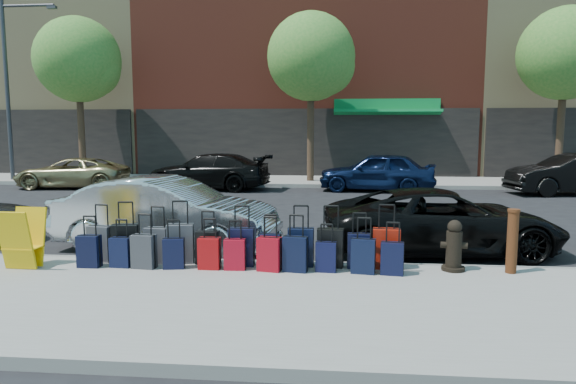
# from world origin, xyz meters

# --- Properties ---
(ground) EXTENTS (120.00, 120.00, 0.00)m
(ground) POSITION_xyz_m (0.00, 0.00, 0.00)
(ground) COLOR black
(ground) RESTS_ON ground
(sidewalk_near) EXTENTS (60.00, 4.00, 0.15)m
(sidewalk_near) POSITION_xyz_m (0.00, -6.50, 0.07)
(sidewalk_near) COLOR gray
(sidewalk_near) RESTS_ON ground
(sidewalk_far) EXTENTS (60.00, 4.00, 0.15)m
(sidewalk_far) POSITION_xyz_m (0.00, 10.00, 0.07)
(sidewalk_far) COLOR gray
(sidewalk_far) RESTS_ON ground
(curb_near) EXTENTS (60.00, 0.08, 0.15)m
(curb_near) POSITION_xyz_m (0.00, -4.48, 0.07)
(curb_near) COLOR gray
(curb_near) RESTS_ON ground
(curb_far) EXTENTS (60.00, 0.08, 0.15)m
(curb_far) POSITION_xyz_m (0.00, 7.98, 0.07)
(curb_far) COLOR gray
(curb_far) RESTS_ON ground
(building_left) EXTENTS (15.00, 12.12, 16.00)m
(building_left) POSITION_xyz_m (-16.00, 17.98, 7.98)
(building_left) COLOR tan
(building_left) RESTS_ON ground
(tree_left) EXTENTS (3.80, 3.80, 7.27)m
(tree_left) POSITION_xyz_m (-9.86, 9.50, 5.41)
(tree_left) COLOR black
(tree_left) RESTS_ON sidewalk_far
(tree_center) EXTENTS (3.80, 3.80, 7.27)m
(tree_center) POSITION_xyz_m (0.64, 9.50, 5.41)
(tree_center) COLOR black
(tree_center) RESTS_ON sidewalk_far
(tree_right) EXTENTS (3.80, 3.80, 7.27)m
(tree_right) POSITION_xyz_m (11.14, 9.50, 5.41)
(tree_right) COLOR black
(tree_right) RESTS_ON sidewalk_far
(streetlight) EXTENTS (2.59, 0.18, 8.00)m
(streetlight) POSITION_xyz_m (-12.80, 8.80, 4.66)
(streetlight) COLOR #333338
(streetlight) RESTS_ON sidewalk_far
(suitcase_front_0) EXTENTS (0.44, 0.29, 0.99)m
(suitcase_front_0) POSITION_xyz_m (-2.44, -4.76, 0.46)
(suitcase_front_0) COLOR #3F3F44
(suitcase_front_0) RESTS_ON sidewalk_near
(suitcase_front_1) EXTENTS (0.46, 0.29, 1.05)m
(suitcase_front_1) POSITION_xyz_m (-1.98, -4.78, 0.48)
(suitcase_front_1) COLOR black
(suitcase_front_1) RESTS_ON sidewalk_near
(suitcase_front_2) EXTENTS (0.42, 0.26, 0.97)m
(suitcase_front_2) POSITION_xyz_m (-1.43, -4.76, 0.45)
(suitcase_front_2) COLOR #3D3C41
(suitcase_front_2) RESTS_ON sidewalk_near
(suitcase_front_3) EXTENTS (0.48, 0.32, 1.07)m
(suitcase_front_3) POSITION_xyz_m (-1.02, -4.75, 0.49)
(suitcase_front_3) COLOR #3C3D42
(suitcase_front_3) RESTS_ON sidewalk_near
(suitcase_front_4) EXTENTS (0.38, 0.22, 0.91)m
(suitcase_front_4) POSITION_xyz_m (-0.55, -4.78, 0.43)
(suitcase_front_4) COLOR black
(suitcase_front_4) RESTS_ON sidewalk_near
(suitcase_front_5) EXTENTS (0.42, 0.23, 1.02)m
(suitcase_front_5) POSITION_xyz_m (0.05, -4.84, 0.47)
(suitcase_front_5) COLOR black
(suitcase_front_5) RESTS_ON sidewalk_near
(suitcase_front_6) EXTENTS (0.37, 0.22, 0.87)m
(suitcase_front_6) POSITION_xyz_m (0.53, -4.79, 0.42)
(suitcase_front_6) COLOR black
(suitcase_front_6) RESTS_ON sidewalk_near
(suitcase_front_7) EXTENTS (0.43, 0.24, 1.02)m
(suitcase_front_7) POSITION_xyz_m (1.04, -4.76, 0.47)
(suitcase_front_7) COLOR black
(suitcase_front_7) RESTS_ON sidewalk_near
(suitcase_front_8) EXTENTS (0.45, 0.28, 1.03)m
(suitcase_front_8) POSITION_xyz_m (1.54, -4.77, 0.47)
(suitcase_front_8) COLOR black
(suitcase_front_8) RESTS_ON sidewalk_near
(suitcase_front_9) EXTENTS (0.39, 0.22, 0.92)m
(suitcase_front_9) POSITION_xyz_m (2.01, -4.81, 0.44)
(suitcase_front_9) COLOR black
(suitcase_front_9) RESTS_ON sidewalk_near
(suitcase_front_10) EXTENTS (0.45, 0.27, 1.06)m
(suitcase_front_10) POSITION_xyz_m (2.45, -4.78, 0.48)
(suitcase_front_10) COLOR #9B180A
(suitcase_front_10) RESTS_ON sidewalk_near
(suitcase_back_0) EXTENTS (0.36, 0.21, 0.86)m
(suitcase_back_0) POSITION_xyz_m (-2.45, -5.16, 0.42)
(suitcase_back_0) COLOR black
(suitcase_back_0) RESTS_ON sidewalk_near
(suitcase_back_1) EXTENTS (0.35, 0.22, 0.80)m
(suitcase_back_1) POSITION_xyz_m (-1.93, -5.11, 0.40)
(suitcase_back_1) COLOR black
(suitcase_back_1) RESTS_ON sidewalk_near
(suitcase_back_2) EXTENTS (0.40, 0.26, 0.90)m
(suitcase_back_2) POSITION_xyz_m (-1.52, -5.14, 0.43)
(suitcase_back_2) COLOR #323236
(suitcase_back_2) RESTS_ON sidewalk_near
(suitcase_back_3) EXTENTS (0.37, 0.25, 0.81)m
(suitcase_back_3) POSITION_xyz_m (-1.02, -5.12, 0.40)
(suitcase_back_3) COLOR black
(suitcase_back_3) RESTS_ON sidewalk_near
(suitcase_back_4) EXTENTS (0.35, 0.21, 0.84)m
(suitcase_back_4) POSITION_xyz_m (-0.43, -5.10, 0.41)
(suitcase_back_4) COLOR #9A090C
(suitcase_back_4) RESTS_ON sidewalk_near
(suitcase_back_5) EXTENTS (0.35, 0.21, 0.81)m
(suitcase_back_5) POSITION_xyz_m (-0.01, -5.09, 0.40)
(suitcase_back_5) COLOR #A10A1B
(suitcase_back_5) RESTS_ON sidewalk_near
(suitcase_back_6) EXTENTS (0.40, 0.28, 0.89)m
(suitcase_back_6) POSITION_xyz_m (0.56, -5.12, 0.43)
(suitcase_back_6) COLOR maroon
(suitcase_back_6) RESTS_ON sidewalk_near
(suitcase_back_7) EXTENTS (0.42, 0.28, 0.92)m
(suitcase_back_7) POSITION_xyz_m (0.98, -5.11, 0.44)
(suitcase_back_7) COLOR black
(suitcase_back_7) RESTS_ON sidewalk_near
(suitcase_back_8) EXTENTS (0.34, 0.21, 0.78)m
(suitcase_back_8) POSITION_xyz_m (1.47, -5.08, 0.39)
(suitcase_back_8) COLOR black
(suitcase_back_8) RESTS_ON sidewalk_near
(suitcase_back_9) EXTENTS (0.40, 0.27, 0.89)m
(suitcase_back_9) POSITION_xyz_m (2.06, -5.11, 0.43)
(suitcase_back_9) COLOR black
(suitcase_back_9) RESTS_ON sidewalk_near
(suitcase_back_10) EXTENTS (0.37, 0.25, 0.84)m
(suitcase_back_10) POSITION_xyz_m (2.51, -5.15, 0.41)
(suitcase_back_10) COLOR black
(suitcase_back_10) RESTS_ON sidewalk_near
(fire_hydrant) EXTENTS (0.42, 0.37, 0.83)m
(fire_hydrant) POSITION_xyz_m (3.53, -4.81, 0.53)
(fire_hydrant) COLOR black
(fire_hydrant) RESTS_ON sidewalk_near
(bollard) EXTENTS (0.19, 0.19, 1.03)m
(bollard) POSITION_xyz_m (4.41, -4.88, 0.68)
(bollard) COLOR #38190C
(bollard) RESTS_ON sidewalk_near
(display_rack) EXTENTS (0.57, 0.62, 0.98)m
(display_rack) POSITION_xyz_m (-3.50, -5.32, 0.63)
(display_rack) COLOR #E4AF0C
(display_rack) RESTS_ON sidewalk_near
(car_near_1) EXTENTS (4.60, 2.06, 1.47)m
(car_near_1) POSITION_xyz_m (-1.76, -3.24, 0.73)
(car_near_1) COLOR silver
(car_near_1) RESTS_ON ground
(car_near_2) EXTENTS (4.76, 2.55, 1.27)m
(car_near_2) POSITION_xyz_m (3.71, -2.99, 0.64)
(car_near_2) COLOR black
(car_near_2) RESTS_ON ground
(car_far_0) EXTENTS (4.63, 2.38, 1.25)m
(car_far_0) POSITION_xyz_m (-9.22, 7.00, 0.62)
(car_far_0) COLOR #998B5E
(car_far_0) RESTS_ON ground
(car_far_1) EXTENTS (5.20, 2.65, 1.45)m
(car_far_1) POSITION_xyz_m (-3.51, 7.05, 0.72)
(car_far_1) COLOR black
(car_far_1) RESTS_ON ground
(car_far_2) EXTENTS (4.68, 2.38, 1.53)m
(car_far_2) POSITION_xyz_m (3.22, 7.03, 0.76)
(car_far_2) COLOR #0C1736
(car_far_2) RESTS_ON ground
(car_far_3) EXTENTS (4.81, 2.18, 1.53)m
(car_far_3) POSITION_xyz_m (10.36, 6.61, 0.77)
(car_far_3) COLOR black
(car_far_3) RESTS_ON ground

